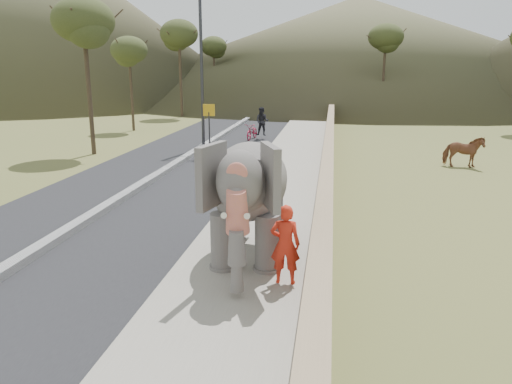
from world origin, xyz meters
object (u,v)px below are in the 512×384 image
(elephant_and_man, at_px, (250,198))
(motorcyclist, at_px, (257,127))
(lamppost, at_px, (207,54))
(cow, at_px, (463,152))

(elephant_and_man, height_order, motorcyclist, elephant_and_man)
(lamppost, relative_size, motorcyclist, 4.16)
(cow, relative_size, motorcyclist, 0.85)
(elephant_and_man, bearing_deg, cow, 58.21)
(elephant_and_man, bearing_deg, lamppost, 107.23)
(lamppost, bearing_deg, cow, -14.87)
(motorcyclist, bearing_deg, cow, -34.02)
(lamppost, xyz_separation_m, motorcyclist, (2.01, 3.61, -4.13))
(lamppost, relative_size, elephant_and_man, 2.08)
(lamppost, height_order, motorcyclist, lamppost)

